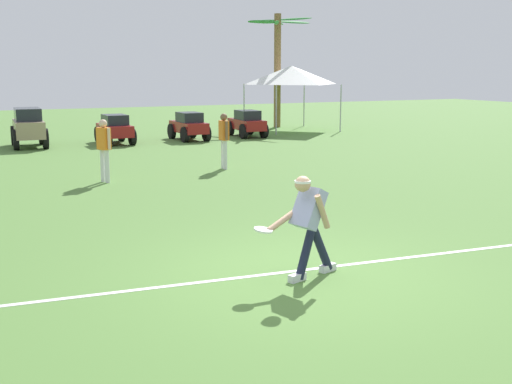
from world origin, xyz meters
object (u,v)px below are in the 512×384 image
at_px(frisbee_in_flight, 263,230).
at_px(teammate_near_sideline, 224,136).
at_px(teammate_midfield, 104,145).
at_px(parked_car_slot_e, 115,129).
at_px(event_tent, 291,75).
at_px(parked_car_slot_g, 247,123).
at_px(parked_car_slot_d, 29,126).
at_px(parked_car_slot_f, 189,126).
at_px(palm_tree_right_of_centre, 278,58).
at_px(frisbee_thrower, 309,220).

xyz_separation_m(frisbee_in_flight, teammate_near_sideline, (3.45, 9.35, 0.20)).
relative_size(teammate_midfield, parked_car_slot_e, 0.70).
xyz_separation_m(teammate_near_sideline, event_tent, (7.43, 9.53, 1.57)).
xyz_separation_m(frisbee_in_flight, parked_car_slot_g, (7.79, 17.10, -0.17)).
relative_size(frisbee_in_flight, event_tent, 0.10).
bearing_deg(parked_car_slot_d, parked_car_slot_e, -5.82).
relative_size(frisbee_in_flight, parked_car_slot_g, 0.16).
height_order(frisbee_in_flight, teammate_near_sideline, teammate_near_sideline).
height_order(teammate_midfield, parked_car_slot_f, teammate_midfield).
height_order(palm_tree_right_of_centre, event_tent, palm_tree_right_of_centre).
bearing_deg(parked_car_slot_g, teammate_midfield, -132.92).
height_order(parked_car_slot_e, palm_tree_right_of_centre, palm_tree_right_of_centre).
bearing_deg(parked_car_slot_f, event_tent, 18.65).
bearing_deg(parked_car_slot_f, frisbee_in_flight, -106.97).
xyz_separation_m(frisbee_in_flight, parked_car_slot_d, (-0.84, 17.26, 0.00)).
height_order(frisbee_in_flight, parked_car_slot_f, parked_car_slot_f).
bearing_deg(teammate_midfield, parked_car_slot_e, 74.66).
relative_size(parked_car_slot_f, event_tent, 0.64).
bearing_deg(parked_car_slot_f, teammate_midfield, -122.26).
bearing_deg(event_tent, frisbee_thrower, -118.40).
bearing_deg(palm_tree_right_of_centre, parked_car_slot_d, -164.54).
distance_m(teammate_midfield, palm_tree_right_of_centre, 16.45).
bearing_deg(parked_car_slot_d, frisbee_thrower, -85.00).
distance_m(frisbee_in_flight, parked_car_slot_g, 18.80).
bearing_deg(event_tent, frisbee_in_flight, -119.96).
relative_size(teammate_near_sideline, parked_car_slot_e, 0.70).
height_order(frisbee_thrower, teammate_midfield, teammate_midfield).
height_order(parked_car_slot_e, event_tent, event_tent).
bearing_deg(parked_car_slot_e, palm_tree_right_of_centre, 22.15).
xyz_separation_m(frisbee_thrower, parked_car_slot_d, (-1.51, 17.26, -0.05)).
height_order(frisbee_in_flight, teammate_midfield, teammate_midfield).
xyz_separation_m(parked_car_slot_g, event_tent, (3.09, 1.78, 1.95)).
relative_size(teammate_near_sideline, palm_tree_right_of_centre, 0.29).
bearing_deg(parked_car_slot_g, parked_car_slot_d, 178.96).
bearing_deg(teammate_near_sideline, frisbee_thrower, -106.53).
distance_m(teammate_near_sideline, palm_tree_right_of_centre, 13.74).
xyz_separation_m(teammate_near_sideline, parked_car_slot_f, (1.73, 7.60, -0.38)).
xyz_separation_m(frisbee_in_flight, parked_car_slot_e, (2.21, 16.95, -0.17)).
bearing_deg(frisbee_in_flight, parked_car_slot_d, 92.78).
height_order(teammate_midfield, event_tent, event_tent).
bearing_deg(parked_car_slot_d, teammate_midfield, -84.88).
bearing_deg(parked_car_slot_f, palm_tree_right_of_centre, 31.43).
bearing_deg(teammate_midfield, event_tent, 43.06).
xyz_separation_m(frisbee_in_flight, teammate_midfield, (-0.07, 8.65, 0.20)).
height_order(parked_car_slot_f, parked_car_slot_g, same).
bearing_deg(parked_car_slot_d, teammate_near_sideline, -61.54).
xyz_separation_m(teammate_near_sideline, parked_car_slot_g, (4.34, 7.75, -0.38)).
bearing_deg(frisbee_thrower, palm_tree_right_of_centre, 63.20).
bearing_deg(palm_tree_right_of_centre, frisbee_in_flight, -118.28).
distance_m(parked_car_slot_e, event_tent, 9.10).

